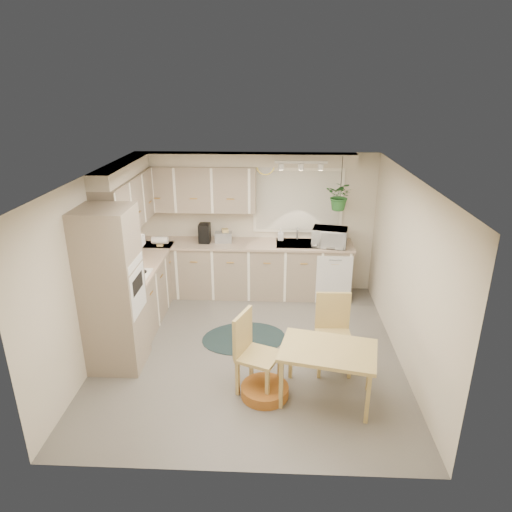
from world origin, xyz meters
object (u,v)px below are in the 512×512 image
Objects in this scene: dining_table at (327,374)px; chair_back at (334,335)px; chair_left at (259,354)px; microwave at (330,235)px; braided_rug at (244,338)px; pet_bed at (265,391)px.

dining_table is 0.63m from chair_back.
chair_back is at bearing 138.98° from chair_left.
chair_back reaches higher than dining_table.
dining_table is 2.80m from microwave.
braided_rug is (-1.04, 1.28, -0.33)m from dining_table.
dining_table is at bearing -84.33° from microwave.
braided_rug is at bearing 104.84° from pet_bed.
microwave reaches higher than chair_back.
dining_table is 1.08× the size of chair_back.
chair_back is 2.18m from microwave.
chair_back is 1.78× the size of microwave.
chair_back is 0.82× the size of braided_rug.
chair_left is at bearing -77.21° from braided_rug.
dining_table is 1.69m from braided_rug.
chair_left reaches higher than dining_table.
dining_table reaches higher than braided_rug.
braided_rug is at bearing -31.41° from chair_back.
pet_bed is at bearing -75.16° from braided_rug.
microwave reaches higher than braided_rug.
chair_back reaches higher than pet_bed.
braided_rug is at bearing -121.91° from microwave.
chair_back is at bearing 34.29° from pet_bed.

